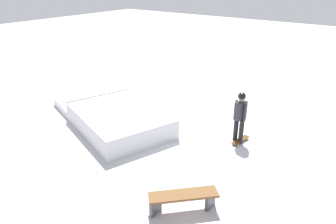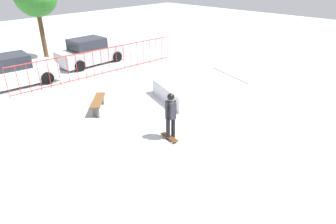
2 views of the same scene
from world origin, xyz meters
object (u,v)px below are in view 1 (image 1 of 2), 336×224
(skater, at_px, (240,114))
(park_bench, at_px, (183,198))
(skateboard, at_px, (240,140))
(skate_ramp, at_px, (114,116))

(skater, distance_m, park_bench, 3.89)
(skater, relative_size, skateboard, 2.10)
(skater, height_order, skateboard, skater)
(skateboard, relative_size, park_bench, 0.57)
(park_bench, bearing_deg, skater, -83.48)
(skater, bearing_deg, skateboard, -61.69)
(skater, xyz_separation_m, skateboard, (-0.09, -0.02, -0.93))
(skate_ramp, bearing_deg, skateboard, -141.36)
(skater, bearing_deg, skate_ramp, 123.38)
(skate_ramp, height_order, skater, skater)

